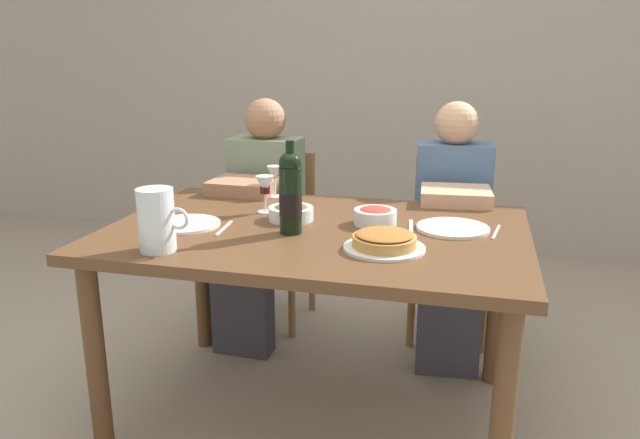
% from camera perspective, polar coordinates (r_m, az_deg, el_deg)
% --- Properties ---
extents(ground_plane, '(8.00, 8.00, 0.00)m').
position_cam_1_polar(ground_plane, '(2.52, -0.35, -17.59)').
color(ground_plane, gray).
extents(back_wall, '(8.00, 0.10, 2.80)m').
position_cam_1_polar(back_wall, '(4.33, 7.62, 15.75)').
color(back_wall, '#A3998E').
rests_on(back_wall, ground).
extents(dining_table, '(1.50, 1.00, 0.76)m').
position_cam_1_polar(dining_table, '(2.23, -0.38, -3.09)').
color(dining_table, brown).
rests_on(dining_table, ground).
extents(wine_bottle, '(0.08, 0.08, 0.33)m').
position_cam_1_polar(wine_bottle, '(2.11, -2.78, 2.50)').
color(wine_bottle, black).
rests_on(wine_bottle, dining_table).
extents(water_pitcher, '(0.17, 0.12, 0.20)m').
position_cam_1_polar(water_pitcher, '(2.00, -15.04, -0.38)').
color(water_pitcher, silver).
rests_on(water_pitcher, dining_table).
extents(baked_tart, '(0.27, 0.27, 0.06)m').
position_cam_1_polar(baked_tart, '(1.97, 6.06, -2.03)').
color(baked_tart, silver).
rests_on(baked_tart, dining_table).
extents(salad_bowl, '(0.16, 0.16, 0.07)m').
position_cam_1_polar(salad_bowl, '(2.25, 5.21, 0.39)').
color(salad_bowl, silver).
rests_on(salad_bowl, dining_table).
extents(olive_bowl, '(0.17, 0.17, 0.06)m').
position_cam_1_polar(olive_bowl, '(2.30, -2.73, 0.70)').
color(olive_bowl, silver).
rests_on(olive_bowl, dining_table).
extents(wine_glass_left_diner, '(0.07, 0.07, 0.14)m').
position_cam_1_polar(wine_glass_left_diner, '(2.65, -4.28, 4.18)').
color(wine_glass_left_diner, silver).
rests_on(wine_glass_left_diner, dining_table).
extents(wine_glass_right_diner, '(0.07, 0.07, 0.15)m').
position_cam_1_polar(wine_glass_right_diner, '(2.40, -5.18, 3.08)').
color(wine_glass_right_diner, silver).
rests_on(wine_glass_right_diner, dining_table).
extents(dinner_plate_left_setting, '(0.26, 0.26, 0.01)m').
position_cam_1_polar(dinner_plate_left_setting, '(2.23, 12.35, -0.79)').
color(dinner_plate_left_setting, silver).
rests_on(dinner_plate_left_setting, dining_table).
extents(dinner_plate_right_setting, '(0.25, 0.25, 0.01)m').
position_cam_1_polar(dinner_plate_right_setting, '(2.28, -12.44, -0.43)').
color(dinner_plate_right_setting, white).
rests_on(dinner_plate_right_setting, dining_table).
extents(fork_left_setting, '(0.03, 0.16, 0.00)m').
position_cam_1_polar(fork_left_setting, '(2.24, 8.52, -0.61)').
color(fork_left_setting, silver).
rests_on(fork_left_setting, dining_table).
extents(knife_left_setting, '(0.04, 0.18, 0.00)m').
position_cam_1_polar(knife_left_setting, '(2.23, 16.18, -1.13)').
color(knife_left_setting, silver).
rests_on(knife_left_setting, dining_table).
extents(knife_right_setting, '(0.03, 0.18, 0.00)m').
position_cam_1_polar(knife_right_setting, '(2.22, -8.97, -0.79)').
color(knife_right_setting, silver).
rests_on(knife_right_setting, dining_table).
extents(spoon_right_setting, '(0.02, 0.16, 0.00)m').
position_cam_1_polar(spoon_right_setting, '(2.35, -15.69, -0.25)').
color(spoon_right_setting, silver).
rests_on(spoon_right_setting, dining_table).
extents(chair_left, '(0.41, 0.41, 0.87)m').
position_cam_1_polar(chair_left, '(3.19, -4.15, -0.52)').
color(chair_left, olive).
rests_on(chair_left, ground).
extents(diner_left, '(0.35, 0.51, 1.16)m').
position_cam_1_polar(diner_left, '(2.95, -5.77, 0.48)').
color(diner_left, gray).
rests_on(diner_left, ground).
extents(chair_right, '(0.43, 0.43, 0.87)m').
position_cam_1_polar(chair_right, '(3.09, 12.05, -1.41)').
color(chair_right, olive).
rests_on(chair_right, ground).
extents(diner_right, '(0.36, 0.52, 1.16)m').
position_cam_1_polar(diner_right, '(2.83, 12.27, -0.47)').
color(diner_right, '#4C6B93').
rests_on(diner_right, ground).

